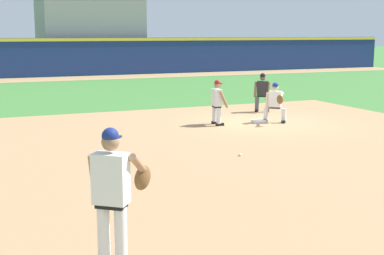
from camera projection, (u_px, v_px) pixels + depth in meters
ground_plane at (259, 123)px, 17.70m from camera, size 160.00×160.00×0.00m
infield_dirt_patch at (220, 164)px, 12.07m from camera, size 18.00×18.00×0.01m
warning_track_strip at (109, 77)px, 35.84m from camera, size 48.00×3.20×0.01m
first_base_bag at (259, 121)px, 17.69m from camera, size 0.38×0.38×0.09m
baseball at (240, 155)px, 12.87m from camera, size 0.07×0.07×0.07m
pitcher at (114, 194)px, 6.28m from camera, size 0.85×0.54×1.86m
first_baseman at (275, 101)px, 17.55m from camera, size 0.71×1.09×1.34m
baserunner at (217, 101)px, 17.13m from camera, size 0.48×0.62×1.46m
umpire at (262, 91)px, 19.97m from camera, size 0.68×0.65×1.46m
outfield_wall at (101, 55)px, 37.41m from camera, size 48.00×0.54×2.60m
stadium_seating_block at (89, 32)px, 40.53m from camera, size 7.28×5.90×6.00m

